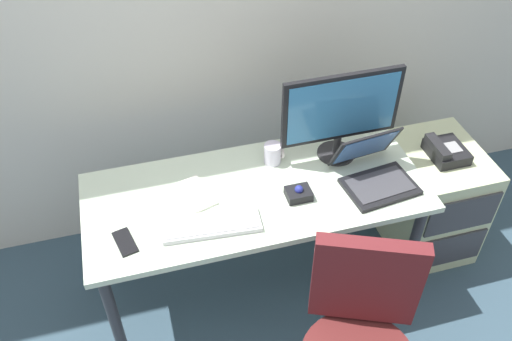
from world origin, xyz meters
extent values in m
plane|color=#334A59|center=(0.00, 0.00, 0.00)|extent=(8.00, 8.00, 0.00)
cube|color=beige|center=(0.00, 0.00, 0.69)|extent=(1.53, 0.64, 0.03)
cylinder|color=#2D2D33|center=(-0.70, -0.26, 0.34)|extent=(0.05, 0.05, 0.67)
cylinder|color=#2D2D33|center=(0.70, -0.26, 0.34)|extent=(0.05, 0.05, 0.67)
cylinder|color=#2D2D33|center=(-0.70, 0.26, 0.34)|extent=(0.05, 0.05, 0.67)
cylinder|color=#2D2D33|center=(0.70, 0.26, 0.34)|extent=(0.05, 0.05, 0.67)
cube|color=beige|center=(1.00, 0.08, 0.31)|extent=(0.42, 0.52, 0.63)
cube|color=#38383D|center=(1.00, -0.19, 0.45)|extent=(0.38, 0.01, 0.21)
cube|color=#38383D|center=(1.00, -0.19, 0.19)|extent=(0.38, 0.01, 0.21)
cube|color=black|center=(1.00, 0.06, 0.66)|extent=(0.17, 0.20, 0.06)
cube|color=black|center=(0.94, 0.06, 0.70)|extent=(0.05, 0.18, 0.04)
cube|color=gray|center=(1.02, 0.05, 0.69)|extent=(0.07, 0.08, 0.01)
cube|color=#591C20|center=(0.25, -0.62, 0.75)|extent=(0.39, 0.21, 0.42)
cylinder|color=#262628|center=(0.44, 0.14, 0.71)|extent=(0.18, 0.18, 0.01)
cylinder|color=#262628|center=(0.44, 0.14, 0.76)|extent=(0.04, 0.04, 0.09)
cube|color=black|center=(0.44, 0.14, 0.98)|extent=(0.56, 0.03, 0.34)
cube|color=teal|center=(0.44, 0.12, 0.98)|extent=(0.52, 0.01, 0.30)
cube|color=silver|center=(-0.24, -0.16, 0.71)|extent=(0.42, 0.17, 0.02)
cube|color=white|center=(-0.24, -0.16, 0.73)|extent=(0.39, 0.15, 0.01)
cube|color=black|center=(0.54, -0.13, 0.71)|extent=(0.33, 0.26, 0.02)
cube|color=#38383D|center=(0.54, -0.13, 0.72)|extent=(0.29, 0.20, 0.00)
cube|color=black|center=(0.52, 0.02, 0.82)|extent=(0.32, 0.14, 0.20)
cube|color=#335999|center=(0.52, 0.02, 0.82)|extent=(0.28, 0.12, 0.18)
cube|color=black|center=(0.17, -0.09, 0.72)|extent=(0.11, 0.09, 0.04)
sphere|color=navy|center=(0.17, -0.09, 0.75)|extent=(0.04, 0.04, 0.04)
cylinder|color=silver|center=(0.13, 0.17, 0.75)|extent=(0.08, 0.08, 0.10)
torus|color=silver|center=(0.17, 0.17, 0.75)|extent=(0.01, 0.06, 0.06)
cube|color=white|center=(-0.28, 0.04, 0.71)|extent=(0.20, 0.24, 0.01)
cube|color=black|center=(-0.59, -0.15, 0.71)|extent=(0.10, 0.15, 0.01)
camera|label=1|loc=(-0.47, -1.68, 2.40)|focal=38.25mm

